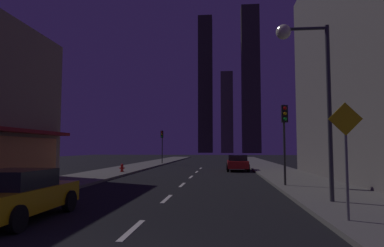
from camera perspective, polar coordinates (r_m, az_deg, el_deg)
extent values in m
cube|color=black|center=(37.36, 1.77, -7.48)|extent=(78.00, 136.00, 0.10)
cube|color=#605E59|center=(37.57, 12.57, -7.17)|extent=(4.00, 76.00, 0.15)
cube|color=#605E59|center=(38.42, -8.79, -7.16)|extent=(4.00, 76.00, 0.15)
cube|color=silver|center=(8.97, -10.15, -17.41)|extent=(0.16, 2.20, 0.01)
cube|color=silver|center=(13.97, -4.33, -12.68)|extent=(0.16, 2.20, 0.01)
cube|color=silver|center=(19.08, -1.68, -10.42)|extent=(0.16, 2.20, 0.01)
cube|color=silver|center=(24.22, -0.17, -9.11)|extent=(0.16, 2.20, 0.01)
cube|color=silver|center=(29.39, 0.80, -8.25)|extent=(0.16, 2.20, 0.01)
cube|color=silver|center=(34.56, 1.48, -7.65)|extent=(0.16, 2.20, 0.01)
cube|color=#2F2C23|center=(158.49, 2.30, 6.73)|extent=(6.60, 6.50, 64.46)
cube|color=#4C4839|center=(149.46, 5.97, 1.91)|extent=(5.37, 5.55, 36.06)
cube|color=#343227|center=(148.76, 9.97, 7.49)|extent=(7.78, 6.55, 64.31)
cube|color=gold|center=(11.06, -27.54, -11.27)|extent=(1.80, 4.20, 0.65)
cube|color=black|center=(10.84, -28.02, -8.43)|extent=(1.64, 2.00, 0.55)
cylinder|color=black|center=(12.74, -27.50, -11.53)|extent=(0.22, 0.68, 0.68)
cylinder|color=black|center=(11.90, -20.19, -12.29)|extent=(0.22, 0.68, 0.68)
cylinder|color=black|center=(9.47, -27.71, -14.22)|extent=(0.22, 0.68, 0.68)
sphere|color=white|center=(13.08, -24.66, -9.98)|extent=(0.18, 0.18, 0.18)
sphere|color=white|center=(12.58, -20.24, -10.35)|extent=(0.18, 0.18, 0.18)
cube|color=#B21919|center=(30.92, 7.76, -6.88)|extent=(1.80, 4.20, 0.65)
cube|color=black|center=(30.70, 7.76, -5.86)|extent=(1.64, 2.00, 0.55)
cylinder|color=black|center=(32.31, 6.08, -7.27)|extent=(0.22, 0.68, 0.68)
cylinder|color=black|center=(32.38, 9.22, -7.23)|extent=(0.22, 0.68, 0.68)
cylinder|color=black|center=(29.51, 6.16, -7.56)|extent=(0.22, 0.68, 0.68)
cylinder|color=black|center=(29.59, 9.60, -7.52)|extent=(0.22, 0.68, 0.68)
sphere|color=white|center=(32.95, 6.64, -6.64)|extent=(0.18, 0.18, 0.18)
sphere|color=white|center=(32.99, 8.56, -6.62)|extent=(0.18, 0.18, 0.18)
cylinder|color=red|center=(28.00, -11.84, -7.50)|extent=(0.22, 0.22, 0.55)
sphere|color=red|center=(27.98, -11.84, -6.94)|extent=(0.21, 0.21, 0.21)
cylinder|color=red|center=(28.01, -11.85, -8.00)|extent=(0.30, 0.30, 0.06)
cylinder|color=red|center=(28.04, -12.16, -7.44)|extent=(0.10, 0.10, 0.10)
cylinder|color=red|center=(27.95, -11.53, -7.46)|extent=(0.10, 0.10, 0.10)
cylinder|color=#2D2D2D|center=(18.16, 15.48, -3.49)|extent=(0.12, 0.12, 4.20)
cube|color=black|center=(18.06, 15.49, 1.60)|extent=(0.32, 0.24, 0.90)
sphere|color=red|center=(17.96, 15.55, 2.53)|extent=(0.18, 0.18, 0.18)
sphere|color=#F2B20C|center=(17.93, 15.56, 1.64)|extent=(0.18, 0.18, 0.18)
sphere|color=#19D833|center=(17.90, 15.58, 0.75)|extent=(0.18, 0.18, 0.18)
cylinder|color=#2D2D2D|center=(43.27, -5.10, -3.98)|extent=(0.12, 0.12, 4.20)
cube|color=black|center=(43.11, -5.14, -1.85)|extent=(0.32, 0.24, 0.90)
sphere|color=red|center=(43.00, -5.17, -1.47)|extent=(0.18, 0.18, 0.18)
sphere|color=#F2B20C|center=(42.98, -5.17, -1.84)|extent=(0.18, 0.18, 0.18)
sphere|color=#19D833|center=(42.97, -5.17, -2.21)|extent=(0.18, 0.18, 0.18)
cylinder|color=#38383D|center=(13.26, 22.39, 1.88)|extent=(0.16, 0.16, 6.50)
cylinder|color=#38383D|center=(13.73, 18.70, 15.07)|extent=(1.60, 0.12, 0.12)
sphere|color=#FCF7CC|center=(13.54, 15.31, 14.83)|extent=(0.56, 0.56, 0.56)
cylinder|color=slate|center=(9.96, 24.89, -7.93)|extent=(0.08, 0.08, 2.40)
cube|color=yellow|center=(9.94, 24.68, 0.71)|extent=(0.91, 0.03, 0.91)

